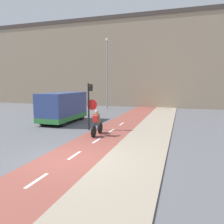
{
  "coord_description": "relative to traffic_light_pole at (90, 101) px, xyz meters",
  "views": [
    {
      "loc": [
        4.15,
        -7.39,
        2.98
      ],
      "look_at": [
        0.0,
        5.64,
        1.2
      ],
      "focal_mm": 35.0,
      "sensor_mm": 36.0,
      "label": 1
    }
  ],
  "objects": [
    {
      "name": "bike_lane",
      "position": [
        1.41,
        -5.4,
        -1.86
      ],
      "size": [
        2.52,
        60.0,
        0.02
      ],
      "color": "brown",
      "rests_on": "ground_plane"
    },
    {
      "name": "sidewalk_strip",
      "position": [
        3.87,
        -5.4,
        -1.84
      ],
      "size": [
        2.4,
        60.0,
        0.05
      ],
      "color": "gray",
      "rests_on": "ground_plane"
    },
    {
      "name": "cyclist_near",
      "position": [
        0.98,
        -1.31,
        -1.15
      ],
      "size": [
        0.46,
        1.7,
        1.5
      ],
      "color": "black",
      "rests_on": "ground_plane"
    },
    {
      "name": "ground_plane",
      "position": [
        1.41,
        -5.4,
        -1.87
      ],
      "size": [
        120.0,
        120.0,
        0.0
      ],
      "primitive_type": "plane",
      "color": "#5B5B60"
    },
    {
      "name": "street_lamp_far",
      "position": [
        -2.9,
        11.89,
        3.03
      ],
      "size": [
        0.36,
        0.36,
        8.2
      ],
      "color": "gray",
      "rests_on": "ground_plane"
    },
    {
      "name": "building_row_background",
      "position": [
        1.41,
        17.2,
        3.93
      ],
      "size": [
        60.0,
        5.2,
        11.58
      ],
      "color": "gray",
      "rests_on": "ground_plane"
    },
    {
      "name": "van",
      "position": [
        -3.12,
        1.99,
        -0.74
      ],
      "size": [
        1.95,
        4.52,
        2.29
      ],
      "color": "#334784",
      "rests_on": "ground_plane"
    },
    {
      "name": "traffic_light_pole",
      "position": [
        0.0,
        0.0,
        0.0
      ],
      "size": [
        0.67,
        0.25,
        3.0
      ],
      "color": "black",
      "rests_on": "ground_plane"
    }
  ]
}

